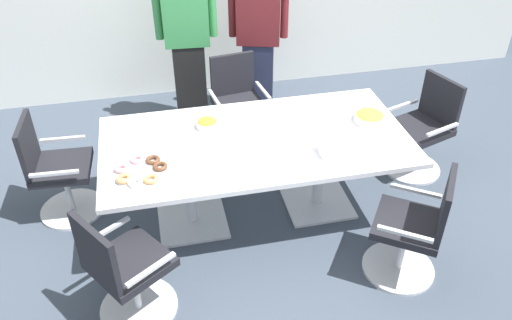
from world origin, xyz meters
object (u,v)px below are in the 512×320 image
at_px(office_chair_1, 56,173).
at_px(donut_platter, 140,171).
at_px(office_chair_4, 423,132).
at_px(snack_bowl_chips_yellow, 370,117).
at_px(office_chair_2, 125,273).
at_px(office_chair_0, 238,108).
at_px(office_chair_3, 414,232).
at_px(person_standing_0, 187,35).
at_px(conference_table, 256,152).
at_px(napkin_pile, 329,149).
at_px(person_standing_1, 258,35).
at_px(snack_bowl_chips_orange, 207,123).

xyz_separation_m(office_chair_1, donut_platter, (0.70, -0.62, 0.36)).
bearing_deg(office_chair_1, office_chair_4, 91.85).
bearing_deg(snack_bowl_chips_yellow, office_chair_2, -155.85).
relative_size(office_chair_1, office_chair_2, 1.00).
relative_size(office_chair_0, office_chair_3, 1.00).
xyz_separation_m(person_standing_0, snack_bowl_chips_yellow, (1.31, -1.55, -0.21)).
distance_m(office_chair_4, person_standing_0, 2.45).
relative_size(conference_table, person_standing_0, 1.27).
bearing_deg(office_chair_3, office_chair_0, 58.84).
distance_m(office_chair_0, office_chair_2, 2.26).
distance_m(person_standing_0, donut_platter, 1.96).
bearing_deg(napkin_pile, office_chair_0, 106.85).
relative_size(office_chair_3, person_standing_1, 0.53).
bearing_deg(office_chair_0, person_standing_0, -59.91).
xyz_separation_m(office_chair_1, snack_bowl_chips_orange, (1.25, -0.11, 0.38)).
height_order(office_chair_0, person_standing_0, person_standing_0).
xyz_separation_m(office_chair_1, office_chair_4, (3.24, -0.07, 0.00)).
bearing_deg(person_standing_1, conference_table, 92.66).
xyz_separation_m(office_chair_2, napkin_pile, (1.56, 0.54, 0.39)).
height_order(office_chair_2, office_chair_4, same).
bearing_deg(office_chair_4, office_chair_1, 70.73).
height_order(office_chair_1, person_standing_1, person_standing_1).
bearing_deg(office_chair_3, office_chair_1, 98.33).
bearing_deg(office_chair_2, office_chair_3, 54.44).
xyz_separation_m(conference_table, office_chair_3, (0.96, -0.91, -0.22)).
bearing_deg(office_chair_2, person_standing_1, 115.82).
xyz_separation_m(office_chair_0, person_standing_1, (0.33, 0.57, 0.50)).
distance_m(office_chair_0, snack_bowl_chips_yellow, 1.43).
bearing_deg(office_chair_0, napkin_pile, 98.72).
distance_m(conference_table, person_standing_1, 1.75).
bearing_deg(snack_bowl_chips_yellow, snack_bowl_chips_orange, 171.62).
xyz_separation_m(snack_bowl_chips_orange, napkin_pile, (0.84, -0.57, 0.00)).
height_order(conference_table, snack_bowl_chips_yellow, snack_bowl_chips_yellow).
distance_m(person_standing_0, snack_bowl_chips_orange, 1.38).
relative_size(office_chair_0, donut_platter, 2.38).
relative_size(office_chair_0, snack_bowl_chips_orange, 5.24).
height_order(office_chair_0, office_chair_1, same).
bearing_deg(snack_bowl_chips_yellow, donut_platter, -170.47).
height_order(office_chair_3, snack_bowl_chips_orange, office_chair_3).
bearing_deg(napkin_pile, person_standing_1, 92.70).
relative_size(office_chair_3, person_standing_0, 0.48).
bearing_deg(office_chair_0, office_chair_3, 105.88).
bearing_deg(office_chair_3, office_chair_2, 123.34).
height_order(office_chair_1, snack_bowl_chips_orange, office_chair_1).
xyz_separation_m(conference_table, snack_bowl_chips_yellow, (0.97, 0.06, 0.17)).
xyz_separation_m(conference_table, person_standing_1, (0.40, 1.68, 0.28)).
xyz_separation_m(person_standing_1, snack_bowl_chips_yellow, (0.57, -1.61, -0.11)).
xyz_separation_m(office_chair_1, office_chair_3, (2.56, -1.28, 0.00)).
height_order(office_chair_0, donut_platter, office_chair_0).
bearing_deg(office_chair_2, office_chair_4, 78.95).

